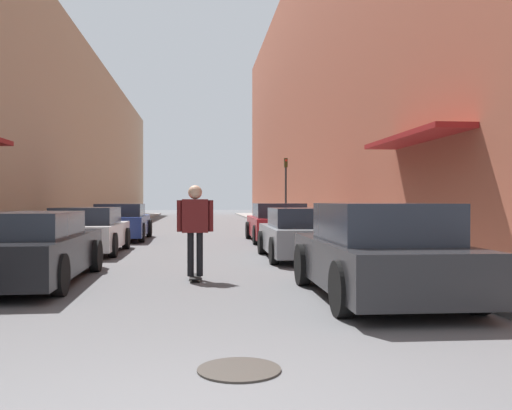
% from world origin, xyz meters
% --- Properties ---
extents(ground, '(122.83, 122.83, 0.00)m').
position_xyz_m(ground, '(0.00, 22.33, 0.00)').
color(ground, '#515154').
extents(curb_strip_left, '(1.80, 55.83, 0.12)m').
position_xyz_m(curb_strip_left, '(-4.71, 27.92, 0.06)').
color(curb_strip_left, gray).
rests_on(curb_strip_left, ground).
extents(curb_strip_right, '(1.80, 55.83, 0.12)m').
position_xyz_m(curb_strip_right, '(4.71, 27.92, 0.06)').
color(curb_strip_right, gray).
rests_on(curb_strip_right, ground).
extents(building_row_left, '(4.90, 55.83, 9.59)m').
position_xyz_m(building_row_left, '(-7.61, 27.91, 4.80)').
color(building_row_left, tan).
rests_on(building_row_left, ground).
extents(building_row_right, '(4.90, 55.83, 15.11)m').
position_xyz_m(building_row_right, '(7.61, 27.91, 7.55)').
color(building_row_right, brown).
rests_on(building_row_right, ground).
extents(parked_car_left_0, '(1.99, 4.75, 1.22)m').
position_xyz_m(parked_car_left_0, '(-2.82, 6.73, 0.60)').
color(parked_car_left_0, black).
rests_on(parked_car_left_0, ground).
extents(parked_car_left_1, '(1.86, 4.07, 1.23)m').
position_xyz_m(parked_car_left_1, '(-2.83, 12.26, 0.60)').
color(parked_car_left_1, silver).
rests_on(parked_car_left_1, ground).
extents(parked_car_left_2, '(1.89, 4.57, 1.30)m').
position_xyz_m(parked_car_left_2, '(-2.65, 17.49, 0.64)').
color(parked_car_left_2, navy).
rests_on(parked_car_left_2, ground).
extents(parked_car_right_0, '(1.90, 4.25, 1.37)m').
position_xyz_m(parked_car_right_0, '(2.71, 4.69, 0.66)').
color(parked_car_right_0, '#232326').
rests_on(parked_car_right_0, ground).
extents(parked_car_right_1, '(2.03, 4.04, 1.23)m').
position_xyz_m(parked_car_right_1, '(2.70, 10.33, 0.60)').
color(parked_car_right_1, gray).
rests_on(parked_car_right_1, ground).
extents(parked_car_right_2, '(1.95, 4.65, 1.32)m').
position_xyz_m(parked_car_right_2, '(2.82, 16.18, 0.64)').
color(parked_car_right_2, maroon).
rests_on(parked_car_right_2, ground).
extents(skateboarder, '(0.64, 0.78, 1.68)m').
position_xyz_m(skateboarder, '(0.06, 6.83, 1.04)').
color(skateboarder, black).
rests_on(skateboarder, ground).
extents(manhole_cover, '(0.70, 0.70, 0.02)m').
position_xyz_m(manhole_cover, '(0.47, 1.40, 0.01)').
color(manhole_cover, '#332D28').
rests_on(manhole_cover, ground).
extents(traffic_light, '(0.16, 0.22, 3.38)m').
position_xyz_m(traffic_light, '(4.37, 24.43, 2.22)').
color(traffic_light, '#2D2D2D').
rests_on(traffic_light, curb_strip_right).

